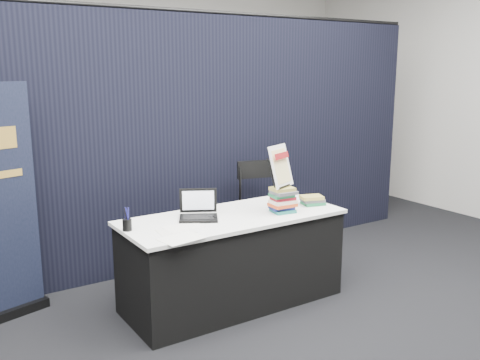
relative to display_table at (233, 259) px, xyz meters
name	(u,v)px	position (x,y,z in m)	size (l,w,h in m)	color
floor	(272,329)	(0.00, -0.55, -0.38)	(8.00, 8.00, 0.00)	black
wall_back	(90,80)	(0.00, 3.45, 1.37)	(8.00, 0.02, 3.50)	beige
drape_partition	(173,144)	(0.00, 1.05, 0.82)	(6.00, 0.08, 2.40)	black
display_table	(233,259)	(0.00, 0.00, 0.00)	(1.80, 0.75, 0.75)	black
laptop	(196,212)	(-0.29, 0.08, 0.43)	(0.36, 0.36, 0.23)	black
mouse	(211,218)	(-0.21, -0.01, 0.39)	(0.06, 0.10, 0.03)	black
brochure_left	(176,231)	(-0.57, -0.14, 0.38)	(0.27, 0.19, 0.00)	white
brochure_mid	(181,238)	(-0.62, -0.31, 0.38)	(0.29, 0.20, 0.00)	white
brochure_right	(183,227)	(-0.48, -0.07, 0.38)	(0.28, 0.20, 0.00)	white
pen_cup	(127,225)	(-0.86, 0.07, 0.42)	(0.07, 0.07, 0.09)	black
book_stack_tall	(283,200)	(0.40, -0.14, 0.48)	(0.21, 0.17, 0.21)	#1C6D65
book_stack_short	(312,200)	(0.75, -0.10, 0.41)	(0.22, 0.19, 0.08)	#1C693F
info_sign	(281,167)	(0.40, -0.11, 0.75)	(0.28, 0.19, 0.36)	black
stacking_chair	(269,209)	(0.77, 0.55, 0.19)	(0.57, 0.58, 1.02)	black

